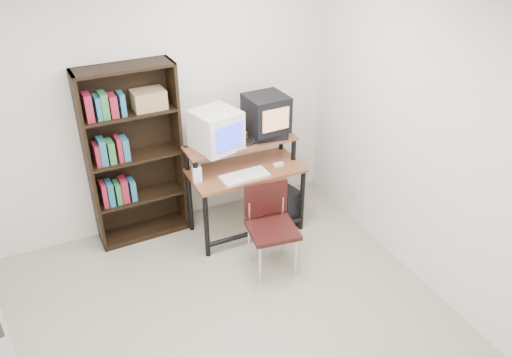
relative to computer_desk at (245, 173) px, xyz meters
name	(u,v)px	position (x,y,z in m)	size (l,w,h in m)	color
floor	(221,354)	(-0.85, -1.46, -0.69)	(4.00, 4.00, 0.01)	#A89F8B
ceiling	(204,11)	(-0.85, -1.46, 1.92)	(4.00, 4.00, 0.01)	white
back_wall	(141,110)	(-0.85, 0.54, 0.62)	(4.00, 0.01, 2.60)	white
right_wall	(450,157)	(1.15, -1.46, 0.62)	(0.01, 4.00, 2.60)	white
computer_desk	(245,173)	(0.00, 0.00, 0.00)	(1.14, 0.58, 0.98)	brown
crt_monitor	(216,130)	(-0.26, 0.09, 0.48)	(0.50, 0.50, 0.38)	white
vcr	(268,134)	(0.29, 0.09, 0.33)	(0.36, 0.26, 0.08)	black
crt_tv	(266,113)	(0.29, 0.11, 0.55)	(0.41, 0.41, 0.36)	black
cd_spindle	(249,143)	(0.05, 0.02, 0.31)	(0.12, 0.12, 0.05)	#26262B
keyboard	(245,177)	(-0.07, -0.16, 0.06)	(0.47, 0.21, 0.04)	white
mousepad	(278,167)	(0.32, -0.10, 0.04)	(0.22, 0.18, 0.01)	black
mouse	(279,165)	(0.33, -0.10, 0.06)	(0.10, 0.06, 0.03)	white
desk_speaker	(197,175)	(-0.52, -0.05, 0.12)	(0.08, 0.07, 0.17)	white
pc_tower	(281,203)	(0.41, -0.01, -0.47)	(0.20, 0.45, 0.42)	black
school_chair	(270,219)	(-0.03, -0.64, -0.15)	(0.48, 0.48, 0.85)	black
bookshelf	(133,154)	(-1.00, 0.40, 0.25)	(0.92, 0.34, 1.81)	black
wall_outlet	(353,194)	(1.14, -0.31, -0.38)	(0.02, 0.08, 0.12)	beige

